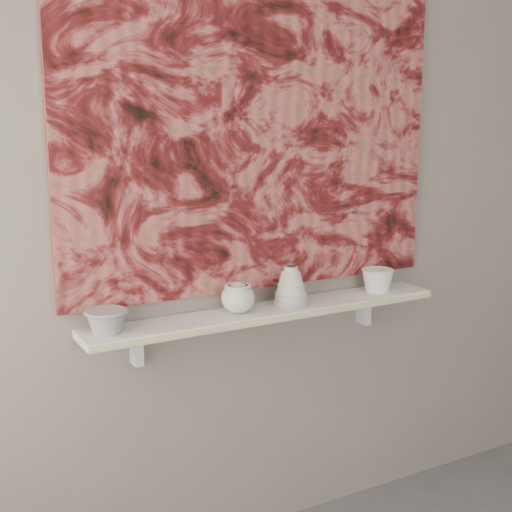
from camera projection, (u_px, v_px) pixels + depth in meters
wall_back at (256, 191)px, 2.60m from camera, size 3.60×0.00×3.60m
shelf at (269, 312)px, 2.61m from camera, size 1.40×0.18×0.03m
shelf_stripe at (282, 318)px, 2.53m from camera, size 1.40×0.01×0.02m
bracket_left at (136, 348)px, 2.44m from camera, size 0.03×0.06×0.12m
bracket_right at (364, 309)px, 2.92m from camera, size 0.03×0.06×0.12m
painting at (258, 139)px, 2.55m from camera, size 1.50×0.02×1.10m
house_motif at (358, 215)px, 2.82m from camera, size 0.09×0.00×0.08m
bowl_grey at (106, 321)px, 2.30m from camera, size 0.18×0.18×0.08m
cup_cream at (238, 298)px, 2.53m from camera, size 0.13×0.13×0.11m
bell_vessel at (291, 286)px, 2.64m from camera, size 0.13×0.13×0.15m
bowl_white at (378, 280)px, 2.84m from camera, size 0.17×0.17×0.09m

